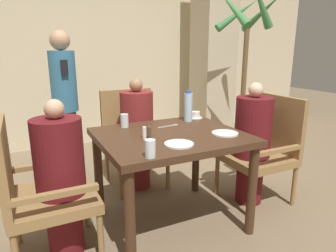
{
  "coord_description": "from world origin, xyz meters",
  "views": [
    {
      "loc": [
        -0.99,
        -1.96,
        1.39
      ],
      "look_at": [
        0.0,
        0.05,
        0.81
      ],
      "focal_mm": 32.0,
      "sensor_mm": 36.0,
      "label": 1
    }
  ],
  "objects_px": {
    "diner_in_left_chair": "(61,178)",
    "glass_tall_near": "(150,149)",
    "diner_in_far_chair": "(137,133)",
    "plate_main_left": "(179,144)",
    "teacup_with_saucer": "(195,115)",
    "glass_tall_mid": "(125,121)",
    "chair_left_side": "(37,188)",
    "potted_palm": "(242,106)",
    "chair_right_side": "(264,146)",
    "diner_in_right_chair": "(252,143)",
    "chair_far_side": "(132,135)",
    "water_bottle": "(188,107)",
    "plate_main_right": "(225,133)",
    "standing_host": "(65,101)"
  },
  "relations": [
    {
      "from": "diner_in_left_chair",
      "to": "glass_tall_near",
      "type": "bearing_deg",
      "value": -40.2
    },
    {
      "from": "diner_in_far_chair",
      "to": "diner_in_left_chair",
      "type": "bearing_deg",
      "value": -137.88
    },
    {
      "from": "diner_in_left_chair",
      "to": "plate_main_left",
      "type": "relative_size",
      "value": 5.39
    },
    {
      "from": "teacup_with_saucer",
      "to": "glass_tall_mid",
      "type": "relative_size",
      "value": 1.18
    },
    {
      "from": "diner_in_left_chair",
      "to": "teacup_with_saucer",
      "type": "bearing_deg",
      "value": 16.35
    },
    {
      "from": "chair_left_side",
      "to": "potted_palm",
      "type": "bearing_deg",
      "value": 20.63
    },
    {
      "from": "chair_right_side",
      "to": "diner_in_right_chair",
      "type": "relative_size",
      "value": 0.88
    },
    {
      "from": "teacup_with_saucer",
      "to": "glass_tall_near",
      "type": "relative_size",
      "value": 1.18
    },
    {
      "from": "chair_left_side",
      "to": "glass_tall_mid",
      "type": "bearing_deg",
      "value": 25.63
    },
    {
      "from": "potted_palm",
      "to": "chair_far_side",
      "type": "bearing_deg",
      "value": -179.19
    },
    {
      "from": "diner_in_right_chair",
      "to": "glass_tall_near",
      "type": "height_order",
      "value": "diner_in_right_chair"
    },
    {
      "from": "plate_main_left",
      "to": "water_bottle",
      "type": "height_order",
      "value": "water_bottle"
    },
    {
      "from": "chair_left_side",
      "to": "teacup_with_saucer",
      "type": "distance_m",
      "value": 1.48
    },
    {
      "from": "chair_far_side",
      "to": "glass_tall_near",
      "type": "relative_size",
      "value": 8.83
    },
    {
      "from": "chair_left_side",
      "to": "teacup_with_saucer",
      "type": "height_order",
      "value": "chair_left_side"
    },
    {
      "from": "potted_palm",
      "to": "plate_main_right",
      "type": "distance_m",
      "value": 1.55
    },
    {
      "from": "water_bottle",
      "to": "glass_tall_mid",
      "type": "height_order",
      "value": "water_bottle"
    },
    {
      "from": "chair_right_side",
      "to": "potted_palm",
      "type": "distance_m",
      "value": 1.05
    },
    {
      "from": "chair_left_side",
      "to": "chair_right_side",
      "type": "relative_size",
      "value": 1.0
    },
    {
      "from": "plate_main_right",
      "to": "glass_tall_near",
      "type": "height_order",
      "value": "glass_tall_near"
    },
    {
      "from": "chair_left_side",
      "to": "diner_in_right_chair",
      "type": "relative_size",
      "value": 0.88
    },
    {
      "from": "diner_in_far_chair",
      "to": "plate_main_right",
      "type": "relative_size",
      "value": 5.54
    },
    {
      "from": "diner_in_far_chair",
      "to": "glass_tall_mid",
      "type": "bearing_deg",
      "value": -122.64
    },
    {
      "from": "diner_in_left_chair",
      "to": "water_bottle",
      "type": "relative_size",
      "value": 3.92
    },
    {
      "from": "chair_left_side",
      "to": "diner_in_far_chair",
      "type": "bearing_deg",
      "value": 37.28
    },
    {
      "from": "chair_left_side",
      "to": "potted_palm",
      "type": "xyz_separation_m",
      "value": [
        2.42,
        0.91,
        0.19
      ]
    },
    {
      "from": "chair_right_side",
      "to": "glass_tall_near",
      "type": "xyz_separation_m",
      "value": [
        -1.31,
        -0.4,
        0.3
      ]
    },
    {
      "from": "teacup_with_saucer",
      "to": "chair_far_side",
      "type": "bearing_deg",
      "value": 130.32
    },
    {
      "from": "diner_in_left_chair",
      "to": "chair_far_side",
      "type": "distance_m",
      "value": 1.21
    },
    {
      "from": "diner_in_right_chair",
      "to": "teacup_with_saucer",
      "type": "xyz_separation_m",
      "value": [
        -0.37,
        0.37,
        0.21
      ]
    },
    {
      "from": "teacup_with_saucer",
      "to": "diner_in_right_chair",
      "type": "bearing_deg",
      "value": -44.7
    },
    {
      "from": "potted_palm",
      "to": "plate_main_right",
      "type": "relative_size",
      "value": 10.81
    },
    {
      "from": "glass_tall_near",
      "to": "chair_right_side",
      "type": "bearing_deg",
      "value": 17.12
    },
    {
      "from": "standing_host",
      "to": "teacup_with_saucer",
      "type": "distance_m",
      "value": 1.42
    },
    {
      "from": "potted_palm",
      "to": "water_bottle",
      "type": "relative_size",
      "value": 7.85
    },
    {
      "from": "diner_in_far_chair",
      "to": "glass_tall_near",
      "type": "bearing_deg",
      "value": -106.55
    },
    {
      "from": "diner_in_left_chair",
      "to": "diner_in_right_chair",
      "type": "bearing_deg",
      "value": -0.0
    },
    {
      "from": "potted_palm",
      "to": "diner_in_right_chair",
      "type": "bearing_deg",
      "value": -124.91
    },
    {
      "from": "chair_left_side",
      "to": "diner_in_left_chair",
      "type": "relative_size",
      "value": 0.9
    },
    {
      "from": "glass_tall_mid",
      "to": "water_bottle",
      "type": "bearing_deg",
      "value": -4.98
    },
    {
      "from": "diner_in_right_chair",
      "to": "plate_main_right",
      "type": "height_order",
      "value": "diner_in_right_chair"
    },
    {
      "from": "diner_in_right_chair",
      "to": "standing_host",
      "type": "bearing_deg",
      "value": 135.94
    },
    {
      "from": "glass_tall_near",
      "to": "glass_tall_mid",
      "type": "distance_m",
      "value": 0.75
    },
    {
      "from": "diner_in_far_chair",
      "to": "diner_in_right_chair",
      "type": "xyz_separation_m",
      "value": [
        0.82,
        -0.74,
        -0.0
      ]
    },
    {
      "from": "diner_in_far_chair",
      "to": "chair_right_side",
      "type": "relative_size",
      "value": 1.15
    },
    {
      "from": "water_bottle",
      "to": "glass_tall_near",
      "type": "relative_size",
      "value": 2.51
    },
    {
      "from": "water_bottle",
      "to": "glass_tall_mid",
      "type": "xyz_separation_m",
      "value": [
        -0.57,
        0.05,
        -0.07
      ]
    },
    {
      "from": "potted_palm",
      "to": "plate_main_right",
      "type": "xyz_separation_m",
      "value": [
        -1.09,
        -1.1,
        0.06
      ]
    },
    {
      "from": "standing_host",
      "to": "glass_tall_mid",
      "type": "xyz_separation_m",
      "value": [
        0.33,
        -1.01,
        -0.03
      ]
    },
    {
      "from": "chair_right_side",
      "to": "water_bottle",
      "type": "relative_size",
      "value": 3.51
    }
  ]
}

